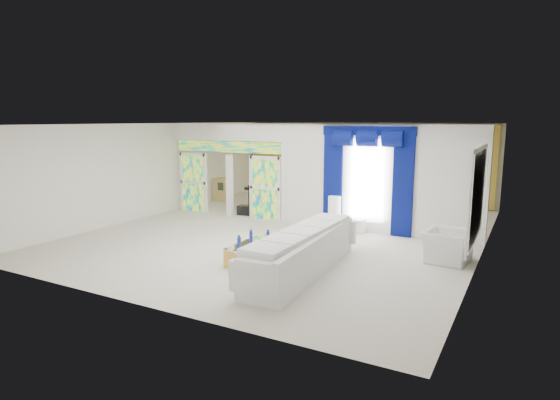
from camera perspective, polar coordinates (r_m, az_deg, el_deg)
The scene contains 22 objects.
floor at distance 13.28m, azimuth 1.35°, elevation -3.79°, with size 12.00×12.00×0.00m, color #B7AF9E.
dividing_wall at distance 13.13m, azimuth 11.78°, elevation 2.50°, with size 5.70×0.18×3.00m, color white.
dividing_header at distance 15.24m, azimuth -6.52°, elevation 8.26°, with size 4.30×0.18×0.55m, color white.
stained_panel_left at distance 16.24m, azimuth -10.53°, elevation 2.15°, with size 0.95×0.04×2.00m, color #994C3F.
stained_panel_right at distance 14.62m, azimuth -1.81°, elevation 1.47°, with size 0.95×0.04×2.00m, color #994C3F.
stained_transom at distance 15.26m, azimuth -6.49°, elevation 6.48°, with size 4.00×0.05×0.35m, color #994C3F.
window_pane at distance 13.11m, azimuth 10.60°, elevation 2.32°, with size 1.00×0.02×2.30m, color white.
blue_drape_left at distance 13.43m, azimuth 6.49°, elevation 2.38°, with size 0.55×0.10×2.80m, color #030542.
blue_drape_right at distance 12.82m, azimuth 14.80°, elevation 1.76°, with size 0.55×0.10×2.80m, color #030542.
blue_pelmet at distance 12.98m, azimuth 10.75°, elevation 8.31°, with size 2.60×0.12×0.25m, color #030542.
wall_mirror at distance 10.63m, azimuth 23.09°, elevation 0.50°, with size 0.04×2.70×1.90m, color white.
gold_curtains at distance 18.42m, azimuth 9.83°, elevation 4.63°, with size 9.70×0.12×2.90m, color #AD8029.
white_sofa at distance 9.71m, azimuth 2.79°, elevation -6.59°, with size 0.87×4.06×0.77m, color silver.
coffee_table at distance 10.64m, azimuth -3.10°, elevation -6.22°, with size 0.57×1.71×0.38m, color #BA8A3A.
console_table at distance 13.34m, azimuth 7.83°, elevation -2.95°, with size 1.18×0.37×0.39m, color white.
table_lamp at distance 13.35m, azimuth 6.68°, elevation -0.78°, with size 0.36×0.36×0.58m, color white.
armchair at distance 11.09m, azimuth 19.66°, elevation -5.29°, with size 1.07×0.93×0.69m, color silver.
grand_piano at distance 16.71m, azimuth -0.57°, elevation 0.60°, with size 1.34×1.76×0.89m, color black.
piano_bench at distance 15.41m, azimuth -3.47°, elevation -1.30°, with size 0.93×0.36×0.31m, color black.
tv_console at distance 18.33m, azimuth -7.06°, elevation 1.31°, with size 0.59×0.54×0.86m, color tan.
chandelier at distance 16.99m, azimuth -0.28°, elevation 8.23°, with size 0.60×0.60×0.60m, color gold.
decanters at distance 10.42m, azimuth -3.71°, elevation -4.81°, with size 0.19×1.17×0.27m.
Camera 1 is at (5.90, -11.47, 3.14)m, focal length 29.92 mm.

